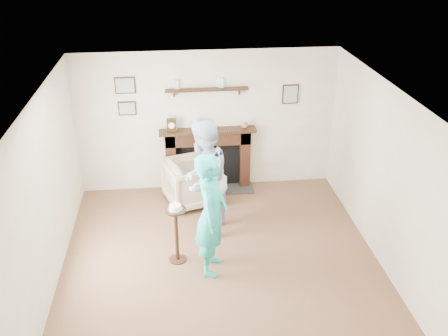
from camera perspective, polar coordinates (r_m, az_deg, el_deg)
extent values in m
plane|color=brown|center=(7.16, -0.19, -11.40)|extent=(5.00, 5.00, 0.00)
cube|color=beige|center=(8.73, -1.95, 5.34)|extent=(4.50, 0.04, 2.50)
cube|color=beige|center=(6.65, -19.90, -3.49)|extent=(0.04, 5.00, 2.50)
cube|color=beige|center=(7.04, 18.33, -1.52)|extent=(0.04, 5.00, 2.50)
cube|color=white|center=(5.96, -0.23, 7.94)|extent=(4.50, 5.00, 0.04)
cube|color=black|center=(8.89, -6.07, 0.70)|extent=(0.18, 0.20, 1.10)
cube|color=black|center=(8.98, 2.37, 1.10)|extent=(0.18, 0.20, 1.10)
cube|color=black|center=(8.74, -1.87, 3.45)|extent=(1.50, 0.20, 0.24)
cube|color=black|center=(9.03, -1.85, 0.41)|extent=(1.14, 0.06, 0.86)
cube|color=#302D2A|center=(9.05, -1.72, -2.48)|extent=(1.60, 0.44, 0.03)
cube|color=black|center=(8.65, -1.87, 4.26)|extent=(1.68, 0.26, 0.05)
cube|color=black|center=(8.46, -1.97, 8.95)|extent=(1.40, 0.15, 0.03)
cube|color=black|center=(8.50, -11.24, 9.25)|extent=(0.34, 0.03, 0.28)
cube|color=black|center=(8.62, -11.01, 6.71)|extent=(0.30, 0.03, 0.24)
cube|color=black|center=(8.78, 7.59, 8.37)|extent=(0.28, 0.03, 0.34)
cube|color=black|center=(8.58, -6.02, 4.90)|extent=(0.16, 0.09, 0.22)
cylinder|color=white|center=(8.54, -6.02, 4.85)|extent=(0.11, 0.01, 0.11)
sphere|color=green|center=(8.69, 2.35, 4.95)|extent=(0.12, 0.12, 0.12)
imported|color=#BDB28C|center=(8.71, -3.58, -3.87)|extent=(1.06, 1.05, 0.78)
imported|color=silver|center=(7.89, -2.19, -7.42)|extent=(1.02, 1.12, 1.87)
imported|color=teal|center=(7.16, -1.39, -11.37)|extent=(0.54, 0.72, 1.77)
cylinder|color=black|center=(7.34, -5.31, -10.34)|extent=(0.25, 0.25, 0.02)
cylinder|color=black|center=(7.10, -5.45, -7.68)|extent=(0.05, 0.05, 0.81)
cylinder|color=black|center=(6.88, -5.59, -4.80)|extent=(0.30, 0.30, 0.03)
cylinder|color=silver|center=(6.87, -5.60, -4.69)|extent=(0.21, 0.21, 0.01)
cylinder|color=white|center=(6.85, -5.61, -4.46)|extent=(0.16, 0.16, 0.06)
cylinder|color=beige|center=(6.83, -5.63, -4.09)|extent=(0.01, 0.01, 0.04)
sphere|color=orange|center=(6.81, -5.64, -3.87)|extent=(0.02, 0.02, 0.02)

